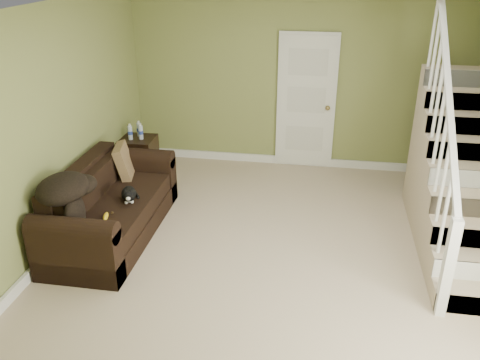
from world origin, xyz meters
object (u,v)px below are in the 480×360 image
(sofa, at_px, (109,209))
(cat, at_px, (128,194))
(banana, at_px, (106,217))
(side_table, at_px, (139,156))

(sofa, xyz_separation_m, cat, (0.25, -0.00, 0.22))
(sofa, bearing_deg, banana, -69.50)
(sofa, distance_m, cat, 0.33)
(side_table, bearing_deg, sofa, -81.58)
(side_table, height_order, banana, side_table)
(side_table, relative_size, banana, 4.47)
(cat, height_order, banana, cat)
(sofa, bearing_deg, side_table, 98.42)
(cat, bearing_deg, side_table, 87.11)
(cat, bearing_deg, sofa, 160.41)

